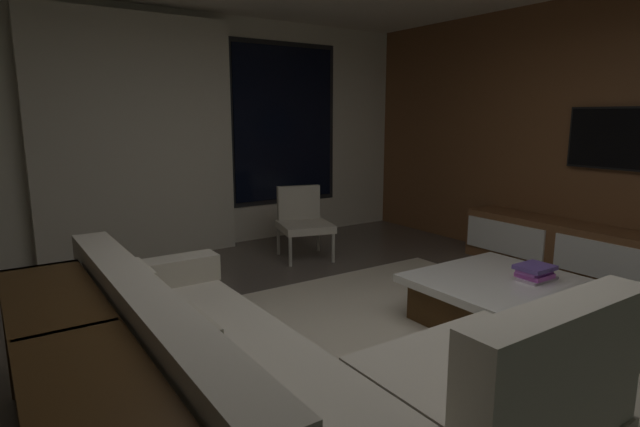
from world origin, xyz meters
TOP-DOWN VIEW (x-y plane):
  - floor at (0.00, 0.00)m, footprint 9.20×9.20m
  - back_wall_with_window at (-0.06, 3.62)m, footprint 6.60×0.30m
  - area_rug at (0.35, -0.10)m, footprint 3.20×3.80m
  - sectional_couch at (-0.85, -0.14)m, footprint 1.98×2.50m
  - coffee_table at (1.16, 0.11)m, footprint 1.16×1.16m
  - book_stack_on_coffee_table at (1.35, -0.00)m, footprint 0.30×0.21m
  - accent_chair_near_window at (0.95, 2.59)m, footprint 0.67×0.68m
  - media_console at (2.77, 0.05)m, footprint 0.46×3.10m
  - mounted_tv at (2.95, 0.25)m, footprint 0.05×1.00m
  - console_table_behind_couch at (-1.76, -0.01)m, footprint 0.40×2.10m

SIDE VIEW (x-z plane):
  - floor at x=0.00m, z-range 0.00..0.00m
  - area_rug at x=0.35m, z-range 0.00..0.01m
  - coffee_table at x=1.16m, z-range 0.01..0.37m
  - media_console at x=2.77m, z-range -0.01..0.51m
  - sectional_couch at x=-0.85m, z-range -0.12..0.70m
  - console_table_behind_couch at x=-1.76m, z-range 0.04..0.78m
  - book_stack_on_coffee_table at x=1.35m, z-range 0.36..0.48m
  - accent_chair_near_window at x=0.95m, z-range 0.04..0.82m
  - back_wall_with_window at x=-0.06m, z-range -0.01..2.69m
  - mounted_tv at x=2.95m, z-range 1.06..1.64m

